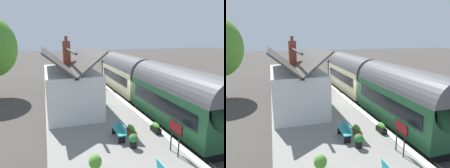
% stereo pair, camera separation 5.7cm
% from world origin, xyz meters
% --- Properties ---
extents(ground_plane, '(160.00, 160.00, 0.00)m').
position_xyz_m(ground_plane, '(0.00, 0.00, 0.00)').
color(ground_plane, '#423D38').
extents(platform, '(32.00, 6.43, 0.94)m').
position_xyz_m(platform, '(0.00, 4.21, 0.47)').
color(platform, gray).
rests_on(platform, ground).
extents(platform_edge_coping, '(32.00, 0.36, 0.02)m').
position_xyz_m(platform_edge_coping, '(0.00, 1.18, 0.94)').
color(platform_edge_coping, beige).
rests_on(platform_edge_coping, platform).
extents(rail_near, '(52.00, 0.08, 0.14)m').
position_xyz_m(rail_near, '(0.00, -1.62, 0.07)').
color(rail_near, gray).
rests_on(rail_near, ground).
extents(rail_far, '(52.00, 0.08, 0.14)m').
position_xyz_m(rail_far, '(0.00, -0.18, 0.07)').
color(rail_far, gray).
rests_on(rail_far, ground).
extents(train, '(18.21, 2.73, 4.32)m').
position_xyz_m(train, '(0.69, -0.90, 2.22)').
color(train, black).
rests_on(train, ground).
extents(station_building, '(7.12, 3.75, 5.30)m').
position_xyz_m(station_building, '(-0.17, 5.56, 2.54)').
color(station_building, white).
rests_on(station_building, platform).
extents(bench_near_building, '(1.42, 0.50, 0.88)m').
position_xyz_m(bench_near_building, '(9.55, 3.73, 1.41)').
color(bench_near_building, teal).
rests_on(bench_near_building, platform).
extents(bench_platform_end, '(1.40, 0.44, 0.88)m').
position_xyz_m(bench_platform_end, '(6.71, 3.84, 1.41)').
color(bench_platform_end, teal).
rests_on(bench_platform_end, platform).
extents(bench_mid_platform, '(1.41, 0.46, 0.88)m').
position_xyz_m(bench_mid_platform, '(-5.74, 3.72, 1.41)').
color(bench_mid_platform, teal).
rests_on(bench_mid_platform, platform).
extents(planter_edge_far, '(0.52, 0.52, 0.78)m').
position_xyz_m(planter_edge_far, '(-8.20, 5.61, 1.34)').
color(planter_edge_far, black).
rests_on(planter_edge_far, platform).
extents(planter_under_sign, '(0.46, 0.46, 0.75)m').
position_xyz_m(planter_under_sign, '(-6.88, 3.41, 1.33)').
color(planter_under_sign, black).
rests_on(planter_under_sign, platform).
extents(planter_bench_right, '(0.76, 0.32, 0.56)m').
position_xyz_m(planter_bench_right, '(-5.71, 1.53, 1.20)').
color(planter_bench_right, black).
rests_on(planter_bench_right, platform).
extents(planter_corner_building, '(0.83, 0.32, 0.55)m').
position_xyz_m(planter_corner_building, '(-5.59, 2.98, 1.20)').
color(planter_corner_building, '#9E5138').
rests_on(planter_corner_building, platform).
extents(lamp_post_platform, '(0.32, 0.50, 3.36)m').
position_xyz_m(lamp_post_platform, '(5.39, 1.65, 3.31)').
color(lamp_post_platform, black).
rests_on(lamp_post_platform, platform).
extents(station_sign_board, '(0.96, 0.06, 1.57)m').
position_xyz_m(station_sign_board, '(-7.94, 1.82, 2.12)').
color(station_sign_board, black).
rests_on(station_sign_board, platform).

